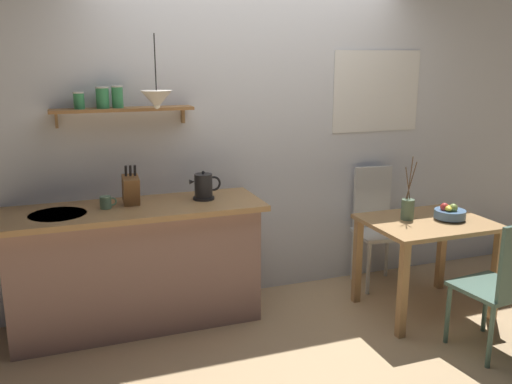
{
  "coord_description": "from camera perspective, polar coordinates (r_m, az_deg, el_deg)",
  "views": [
    {
      "loc": [
        -1.46,
        -3.48,
        1.92
      ],
      "look_at": [
        -0.1,
        0.25,
        0.95
      ],
      "focal_mm": 38.38,
      "sensor_mm": 36.0,
      "label": 1
    }
  ],
  "objects": [
    {
      "name": "wall_shelf",
      "position": [
        4.01,
        -14.51,
        8.75
      ],
      "size": [
        0.99,
        0.2,
        0.29
      ],
      "color": "#9E6B3D"
    },
    {
      "name": "ground_plane",
      "position": [
        4.24,
        2.49,
        -13.24
      ],
      "size": [
        14.0,
        14.0,
        0.0
      ],
      "primitive_type": "plane",
      "color": "tan"
    },
    {
      "name": "electric_kettle",
      "position": [
        4.04,
        -5.45,
        0.55
      ],
      "size": [
        0.24,
        0.16,
        0.22
      ],
      "color": "black",
      "rests_on": "kitchen_counter"
    },
    {
      "name": "dining_chair_near",
      "position": [
        3.93,
        24.37,
        -8.5
      ],
      "size": [
        0.47,
        0.46,
        0.94
      ],
      "color": "#4C6B5B",
      "rests_on": "ground_plane"
    },
    {
      "name": "dining_table",
      "position": [
        4.37,
        17.35,
        -4.4
      ],
      "size": [
        0.92,
        0.72,
        0.73
      ],
      "color": "tan",
      "rests_on": "ground_plane"
    },
    {
      "name": "fruit_bowl",
      "position": [
        4.39,
        19.53,
        -2.06
      ],
      "size": [
        0.23,
        0.23,
        0.13
      ],
      "color": "#51759E",
      "rests_on": "dining_table"
    },
    {
      "name": "back_wall",
      "position": [
        4.49,
        1.93,
        6.45
      ],
      "size": [
        6.8,
        0.11,
        2.7
      ],
      "color": "silver",
      "rests_on": "ground_plane"
    },
    {
      "name": "knife_block",
      "position": [
        3.96,
        -12.91,
        0.26
      ],
      "size": [
        0.11,
        0.17,
        0.29
      ],
      "color": "brown",
      "rests_on": "kitchen_counter"
    },
    {
      "name": "twig_vase",
      "position": [
        4.29,
        15.53,
        -1.66
      ],
      "size": [
        0.1,
        0.1,
        0.49
      ],
      "color": "#567056",
      "rests_on": "dining_table"
    },
    {
      "name": "kitchen_counter",
      "position": [
        4.1,
        -12.36,
        -7.48
      ],
      "size": [
        1.83,
        0.63,
        0.91
      ],
      "color": "gray",
      "rests_on": "ground_plane"
    },
    {
      "name": "coffee_mug_by_sink",
      "position": [
        3.93,
        -15.36,
        -1.05
      ],
      "size": [
        0.12,
        0.08,
        0.09
      ],
      "color": "slate",
      "rests_on": "kitchen_counter"
    },
    {
      "name": "dining_chair_far",
      "position": [
        4.85,
        12.38,
        -2.97
      ],
      "size": [
        0.43,
        0.43,
        1.02
      ],
      "color": "silver",
      "rests_on": "ground_plane"
    },
    {
      "name": "pendant_lamp",
      "position": [
        3.77,
        -10.31,
        9.46
      ],
      "size": [
        0.21,
        0.21,
        0.49
      ],
      "color": "black"
    }
  ]
}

